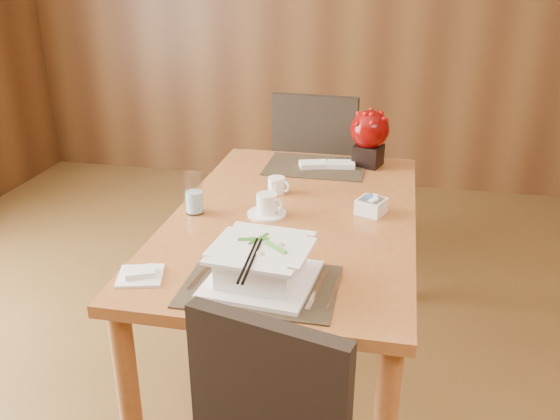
% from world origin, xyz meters
% --- Properties ---
extents(dining_table, '(0.90, 1.50, 0.75)m').
position_xyz_m(dining_table, '(0.00, 0.60, 0.65)').
color(dining_table, '#A8622E').
rests_on(dining_table, ground).
extents(placemat_near, '(0.45, 0.33, 0.01)m').
position_xyz_m(placemat_near, '(0.00, 0.05, 0.75)').
color(placemat_near, black).
rests_on(placemat_near, dining_table).
extents(placemat_far, '(0.45, 0.33, 0.01)m').
position_xyz_m(placemat_far, '(0.00, 1.15, 0.75)').
color(placemat_far, black).
rests_on(placemat_far, dining_table).
extents(soup_setting, '(0.33, 0.33, 0.12)m').
position_xyz_m(soup_setting, '(-0.00, 0.07, 0.81)').
color(soup_setting, white).
rests_on(soup_setting, dining_table).
extents(coffee_cup, '(0.15, 0.15, 0.08)m').
position_xyz_m(coffee_cup, '(-0.10, 0.57, 0.79)').
color(coffee_cup, white).
rests_on(coffee_cup, dining_table).
extents(water_glass, '(0.09, 0.09, 0.16)m').
position_xyz_m(water_glass, '(-0.37, 0.53, 0.83)').
color(water_glass, white).
rests_on(water_glass, dining_table).
extents(creamer_jug, '(0.12, 0.12, 0.07)m').
position_xyz_m(creamer_jug, '(-0.11, 0.80, 0.78)').
color(creamer_jug, white).
rests_on(creamer_jug, dining_table).
extents(sugar_caddy, '(0.13, 0.13, 0.06)m').
position_xyz_m(sugar_caddy, '(0.28, 0.66, 0.78)').
color(sugar_caddy, white).
rests_on(sugar_caddy, dining_table).
extents(berry_decor, '(0.18, 0.18, 0.26)m').
position_xyz_m(berry_decor, '(0.23, 1.22, 0.90)').
color(berry_decor, black).
rests_on(berry_decor, dining_table).
extents(napkins_far, '(0.26, 0.14, 0.02)m').
position_xyz_m(napkins_far, '(0.06, 1.15, 0.77)').
color(napkins_far, white).
rests_on(napkins_far, dining_table).
extents(bread_plate, '(0.16, 0.16, 0.01)m').
position_xyz_m(bread_plate, '(-0.37, 0.03, 0.75)').
color(bread_plate, white).
rests_on(bread_plate, dining_table).
extents(far_chair, '(0.50, 0.50, 1.00)m').
position_xyz_m(far_chair, '(-0.05, 1.65, 0.56)').
color(far_chair, black).
rests_on(far_chair, ground).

